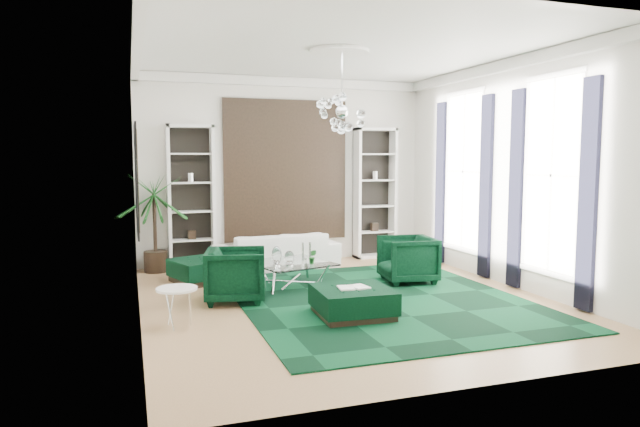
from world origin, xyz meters
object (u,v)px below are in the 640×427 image
object	(u,v)px
side_table	(177,308)
armchair_left	(236,275)
armchair_right	(407,259)
ottoman_front	(353,302)
palm	(154,209)
ottoman_side	(201,271)
sofa	(276,251)
coffee_table	(291,274)

from	to	relation	value
side_table	armchair_left	bearing A→B (deg)	47.88
armchair_right	ottoman_front	xyz separation A→B (m)	(-1.70, -1.69, -0.21)
ottoman_front	side_table	xyz separation A→B (m)	(-2.31, 0.28, 0.05)
armchair_left	palm	xyz separation A→B (m)	(-1.05, 2.71, 0.79)
ottoman_side	side_table	size ratio (longest dim) A/B	1.73
ottoman_side	sofa	bearing A→B (deg)	26.07
ottoman_side	armchair_left	bearing A→B (deg)	-77.53
sofa	coffee_table	world-z (taller)	sofa
palm	coffee_table	bearing A→B (deg)	-43.55
side_table	palm	distance (m)	3.89
armchair_right	coffee_table	world-z (taller)	armchair_right
sofa	ottoman_front	size ratio (longest dim) A/B	2.39
armchair_right	ottoman_side	world-z (taller)	armchair_right
coffee_table	ottoman_side	world-z (taller)	coffee_table
sofa	palm	xyz separation A→B (m)	(-2.26, 0.40, 0.85)
ottoman_front	sofa	bearing A→B (deg)	92.46
armchair_left	palm	size ratio (longest dim) A/B	0.37
armchair_right	sofa	bearing A→B (deg)	-129.27
armchair_left	armchair_right	distance (m)	3.08
armchair_left	ottoman_side	bearing A→B (deg)	25.35
armchair_right	ottoman_side	xyz separation A→B (m)	(-3.40, 1.19, -0.21)
ottoman_front	ottoman_side	bearing A→B (deg)	120.58
armchair_left	armchair_right	bearing A→B (deg)	-70.37
ottoman_side	ottoman_front	distance (m)	3.35
ottoman_side	palm	size ratio (longest dim) A/B	0.38
ottoman_side	palm	distance (m)	1.69
ottoman_side	ottoman_front	size ratio (longest dim) A/B	0.90
ottoman_front	palm	bearing A→B (deg)	120.84
armchair_left	side_table	world-z (taller)	armchair_left
sofa	armchair_left	distance (m)	2.61
armchair_right	coffee_table	distance (m)	2.04
sofa	armchair_left	xyz separation A→B (m)	(-1.20, -2.31, 0.06)
ottoman_front	side_table	world-z (taller)	side_table
side_table	sofa	bearing A→B (deg)	57.34
ottoman_front	side_table	bearing A→B (deg)	173.21
palm	ottoman_front	bearing A→B (deg)	-59.16
palm	side_table	bearing A→B (deg)	-88.48
ottoman_front	palm	size ratio (longest dim) A/B	0.42
armchair_left	side_table	bearing A→B (deg)	150.75
sofa	armchair_right	distance (m)	2.69
ottoman_side	coffee_table	bearing A→B (deg)	-31.17
armchair_left	ottoman_front	world-z (taller)	armchair_left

